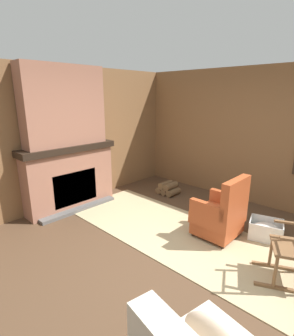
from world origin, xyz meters
name	(u,v)px	position (x,y,z in m)	size (l,w,h in m)	color
ground_plane	(169,258)	(0.00, 0.00, 0.00)	(14.00, 14.00, 0.00)	#4C3523
wood_panel_wall_left	(61,138)	(-2.64, 0.00, 1.30)	(0.06, 5.83, 2.61)	brown
wood_panel_wall_back	(261,138)	(0.03, 2.64, 1.30)	(5.83, 0.09, 2.61)	brown
fireplace_hearth	(70,177)	(-2.41, 0.00, 0.60)	(0.59, 1.78, 1.21)	#93604C
chimney_breast	(64,106)	(-2.42, 0.00, 1.90)	(0.34, 1.48, 1.38)	#93604C
area_rug	(174,231)	(-0.39, 0.59, 0.01)	(3.85, 1.51, 0.01)	tan
armchair	(221,215)	(0.20, 0.95, 0.36)	(0.62, 0.66, 0.97)	#A84723
firewood_stack	(168,189)	(-1.51, 1.81, 0.12)	(0.43, 0.36, 0.27)	brown
laundry_basket	(266,230)	(0.72, 1.39, 0.14)	(0.55, 0.50, 0.28)	white
oil_lamp_vase	(49,142)	(-2.46, -0.32, 1.31)	(0.12, 0.12, 0.28)	silver
storage_case	(83,138)	(-2.46, 0.37, 1.28)	(0.14, 0.27, 0.15)	gray
decorative_plate_on_mantel	(68,137)	(-2.48, 0.06, 1.33)	(0.07, 0.26, 0.26)	#336093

